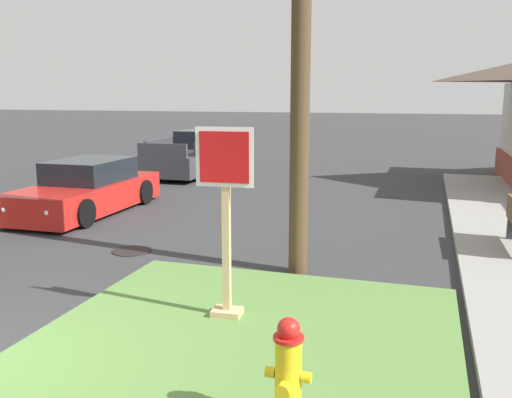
{
  "coord_description": "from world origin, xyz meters",
  "views": [
    {
      "loc": [
        4.33,
        -4.02,
        2.78
      ],
      "look_at": [
        1.84,
        4.05,
        1.18
      ],
      "focal_mm": 38.79,
      "sensor_mm": 36.0,
      "label": 1
    }
  ],
  "objects_px": {
    "manhole_cover": "(132,251)",
    "parked_sedan_red": "(87,190)",
    "pickup_truck_charcoal": "(195,156)",
    "stop_sign": "(226,227)",
    "fire_hydrant": "(288,376)"
  },
  "relations": [
    {
      "from": "manhole_cover",
      "to": "parked_sedan_red",
      "type": "bearing_deg",
      "value": 135.17
    },
    {
      "from": "stop_sign",
      "to": "manhole_cover",
      "type": "xyz_separation_m",
      "value": [
        -2.71,
        2.43,
        -1.2
      ]
    },
    {
      "from": "stop_sign",
      "to": "parked_sedan_red",
      "type": "height_order",
      "value": "stop_sign"
    },
    {
      "from": "stop_sign",
      "to": "manhole_cover",
      "type": "bearing_deg",
      "value": 138.07
    },
    {
      "from": "pickup_truck_charcoal",
      "to": "parked_sedan_red",
      "type": "bearing_deg",
      "value": -88.4
    },
    {
      "from": "fire_hydrant",
      "to": "manhole_cover",
      "type": "bearing_deg",
      "value": 131.79
    },
    {
      "from": "parked_sedan_red",
      "to": "pickup_truck_charcoal",
      "type": "relative_size",
      "value": 0.86
    },
    {
      "from": "fire_hydrant",
      "to": "pickup_truck_charcoal",
      "type": "bearing_deg",
      "value": 116.11
    },
    {
      "from": "stop_sign",
      "to": "pickup_truck_charcoal",
      "type": "height_order",
      "value": "stop_sign"
    },
    {
      "from": "parked_sedan_red",
      "to": "pickup_truck_charcoal",
      "type": "xyz_separation_m",
      "value": [
        -0.19,
        6.89,
        0.07
      ]
    },
    {
      "from": "parked_sedan_red",
      "to": "stop_sign",
      "type": "bearing_deg",
      "value": -43.41
    },
    {
      "from": "parked_sedan_red",
      "to": "manhole_cover",
      "type": "bearing_deg",
      "value": -44.83
    },
    {
      "from": "fire_hydrant",
      "to": "pickup_truck_charcoal",
      "type": "distance_m",
      "value": 15.62
    },
    {
      "from": "fire_hydrant",
      "to": "manhole_cover",
      "type": "distance_m",
      "value": 6.01
    },
    {
      "from": "fire_hydrant",
      "to": "parked_sedan_red",
      "type": "height_order",
      "value": "parked_sedan_red"
    }
  ]
}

